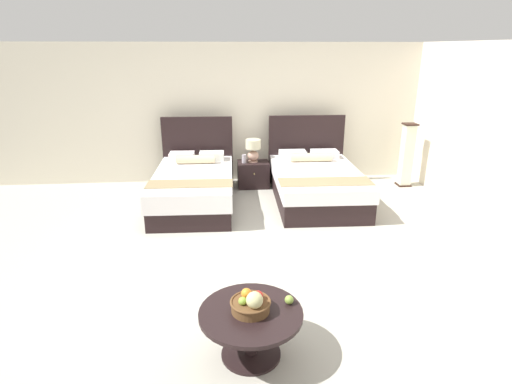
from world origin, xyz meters
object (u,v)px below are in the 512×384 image
(nightstand, at_px, (253,174))
(bed_near_window, at_px, (194,185))
(bed_near_corner, at_px, (315,182))
(vase, at_px, (244,159))
(fruit_bowl, at_px, (251,303))
(floor_lamp_corner, at_px, (407,155))
(loose_apple, at_px, (289,300))
(coffee_table, at_px, (251,323))
(table_lamp, at_px, (253,149))

(nightstand, bearing_deg, bed_near_window, -142.30)
(bed_near_corner, height_order, vase, bed_near_corner)
(fruit_bowl, height_order, floor_lamp_corner, floor_lamp_corner)
(bed_near_window, relative_size, loose_apple, 30.11)
(bed_near_window, relative_size, bed_near_corner, 1.01)
(fruit_bowl, bearing_deg, floor_lamp_corner, 53.09)
(loose_apple, bearing_deg, nightstand, 89.09)
(nightstand, relative_size, loose_apple, 7.58)
(vase, bearing_deg, bed_near_corner, -33.41)
(bed_near_corner, relative_size, fruit_bowl, 6.72)
(coffee_table, relative_size, floor_lamp_corner, 0.73)
(bed_near_corner, xyz_separation_m, coffee_table, (-1.38, -3.66, 0.01))
(table_lamp, distance_m, loose_apple, 4.41)
(vase, xyz_separation_m, fruit_bowl, (-0.22, -4.42, -0.04))
(coffee_table, xyz_separation_m, loose_apple, (0.33, 0.08, 0.15))
(bed_near_window, distance_m, coffee_table, 3.72)
(bed_near_corner, bearing_deg, fruit_bowl, -110.61)
(fruit_bowl, bearing_deg, table_lamp, 84.99)
(fruit_bowl, distance_m, loose_apple, 0.33)
(floor_lamp_corner, bearing_deg, vase, 177.15)
(bed_near_window, height_order, fruit_bowl, bed_near_window)
(vase, bearing_deg, coffee_table, -92.92)
(table_lamp, height_order, vase, table_lamp)
(bed_near_window, distance_m, nightstand, 1.31)
(nightstand, relative_size, coffee_table, 0.67)
(bed_near_corner, distance_m, vase, 1.40)
(nightstand, bearing_deg, table_lamp, 90.00)
(bed_near_corner, distance_m, floor_lamp_corner, 1.95)
(bed_near_corner, bearing_deg, loose_apple, -106.37)
(vase, xyz_separation_m, loose_apple, (0.10, -4.35, -0.08))
(vase, xyz_separation_m, floor_lamp_corner, (2.99, -0.15, 0.03))
(bed_near_corner, height_order, nightstand, bed_near_corner)
(bed_near_corner, relative_size, loose_apple, 29.95)
(loose_apple, bearing_deg, fruit_bowl, -166.67)
(nightstand, relative_size, floor_lamp_corner, 0.49)
(bed_near_corner, relative_size, nightstand, 3.95)
(bed_near_window, relative_size, floor_lamp_corner, 1.93)
(vase, distance_m, coffee_table, 4.44)
(vase, bearing_deg, fruit_bowl, -92.89)
(bed_near_window, bearing_deg, nightstand, 37.70)
(table_lamp, distance_m, vase, 0.24)
(table_lamp, distance_m, fruit_bowl, 4.51)
(nightstand, bearing_deg, floor_lamp_corner, -3.83)
(bed_near_corner, distance_m, coffee_table, 3.91)
(bed_near_corner, xyz_separation_m, nightstand, (-0.98, 0.80, -0.07))
(table_lamp, bearing_deg, loose_apple, -90.90)
(coffee_table, bearing_deg, floor_lamp_corner, 53.07)
(bed_near_window, relative_size, coffee_table, 2.64)
(fruit_bowl, bearing_deg, bed_near_window, 99.99)
(bed_near_window, xyz_separation_m, loose_apple, (0.97, -3.58, 0.15))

